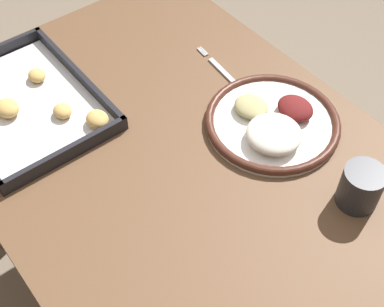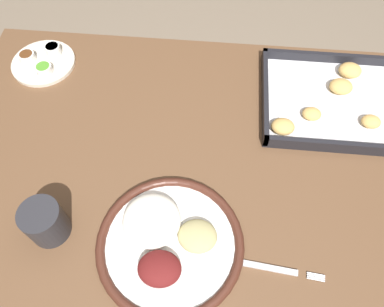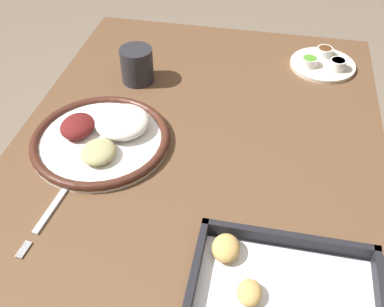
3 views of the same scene
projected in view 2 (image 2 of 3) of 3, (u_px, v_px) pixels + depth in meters
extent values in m
plane|color=#7A6B59|center=(195.00, 253.00, 1.50)|extent=(8.00, 8.00, 0.00)
cube|color=brown|center=(197.00, 164.00, 0.89)|extent=(1.22, 0.81, 0.03)
cylinder|color=brown|center=(56.00, 119.00, 1.41)|extent=(0.06, 0.06, 0.70)
cylinder|color=brown|center=(358.00, 142.00, 1.36)|extent=(0.06, 0.06, 0.70)
cylinder|color=white|center=(170.00, 245.00, 0.77)|extent=(0.30, 0.30, 0.01)
torus|color=#472319|center=(170.00, 244.00, 0.76)|extent=(0.30, 0.30, 0.02)
ellipsoid|color=white|center=(152.00, 220.00, 0.76)|extent=(0.12, 0.12, 0.04)
ellipsoid|color=maroon|center=(160.00, 269.00, 0.72)|extent=(0.09, 0.07, 0.03)
ellipsoid|color=tan|center=(197.00, 236.00, 0.75)|extent=(0.08, 0.07, 0.03)
cube|color=silver|center=(260.00, 266.00, 0.75)|extent=(0.15, 0.03, 0.00)
cylinder|color=silver|center=(316.00, 280.00, 0.73)|extent=(0.04, 0.01, 0.00)
cylinder|color=silver|center=(316.00, 278.00, 0.73)|extent=(0.04, 0.01, 0.00)
cylinder|color=silver|center=(316.00, 276.00, 0.74)|extent=(0.04, 0.01, 0.00)
cylinder|color=silver|center=(316.00, 274.00, 0.74)|extent=(0.04, 0.01, 0.00)
cylinder|color=beige|center=(44.00, 63.00, 1.04)|extent=(0.17, 0.17, 0.01)
cylinder|color=silver|center=(53.00, 50.00, 1.04)|extent=(0.04, 0.04, 0.03)
cylinder|color=#B22819|center=(52.00, 47.00, 1.03)|extent=(0.03, 0.03, 0.01)
cylinder|color=silver|center=(27.00, 57.00, 1.03)|extent=(0.04, 0.04, 0.02)
cylinder|color=#593319|center=(26.00, 55.00, 1.02)|extent=(0.04, 0.04, 0.01)
cylinder|color=silver|center=(44.00, 69.00, 1.00)|extent=(0.04, 0.04, 0.02)
cylinder|color=#51992D|center=(43.00, 67.00, 1.00)|extent=(0.04, 0.04, 0.01)
cube|color=black|center=(342.00, 104.00, 0.96)|extent=(0.41, 0.30, 0.01)
cube|color=silver|center=(342.00, 103.00, 0.96)|extent=(0.38, 0.28, 0.00)
cube|color=black|center=(352.00, 147.00, 0.87)|extent=(0.41, 0.01, 0.03)
cube|color=black|center=(338.00, 58.00, 1.02)|extent=(0.41, 0.01, 0.03)
cube|color=black|center=(265.00, 94.00, 0.96)|extent=(0.01, 0.30, 0.03)
ellipsoid|color=tan|center=(283.00, 127.00, 0.90)|extent=(0.06, 0.05, 0.03)
ellipsoid|color=tan|center=(312.00, 114.00, 0.92)|extent=(0.05, 0.04, 0.03)
ellipsoid|color=tan|center=(341.00, 86.00, 0.97)|extent=(0.06, 0.05, 0.03)
ellipsoid|color=tan|center=(350.00, 70.00, 1.00)|extent=(0.06, 0.05, 0.03)
ellipsoid|color=tan|center=(371.00, 122.00, 0.91)|extent=(0.05, 0.04, 0.03)
cylinder|color=#28282D|center=(45.00, 222.00, 0.75)|extent=(0.08, 0.08, 0.09)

